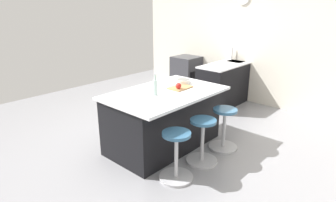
{
  "coord_description": "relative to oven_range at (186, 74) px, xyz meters",
  "views": [
    {
      "loc": [
        3.08,
        2.97,
        2.14
      ],
      "look_at": [
        0.09,
        0.24,
        0.76
      ],
      "focal_mm": 30.94,
      "sensor_mm": 36.0,
      "label": 1
    }
  ],
  "objects": [
    {
      "name": "interior_partition_left",
      "position": [
        -0.35,
        1.49,
        1.04
      ],
      "size": [
        0.15,
        5.9,
        2.94
      ],
      "color": "silver",
      "rests_on": "ground_plane"
    },
    {
      "name": "stool_middle",
      "position": [
        2.58,
        2.38,
        -0.13
      ],
      "size": [
        0.44,
        0.44,
        0.64
      ],
      "color": "#B7B7BC",
      "rests_on": "ground_plane"
    },
    {
      "name": "apple_red",
      "position": [
        2.39,
        1.77,
        0.52
      ],
      "size": [
        0.09,
        0.09,
        0.09
      ],
      "primitive_type": "sphere",
      "color": "red",
      "rests_on": "cutting_board"
    },
    {
      "name": "stool_near_camera",
      "position": [
        3.14,
        2.38,
        -0.13
      ],
      "size": [
        0.44,
        0.44,
        0.64
      ],
      "color": "#B7B7BC",
      "rests_on": "ground_plane"
    },
    {
      "name": "cutting_board",
      "position": [
        2.29,
        1.73,
        0.47
      ],
      "size": [
        0.36,
        0.24,
        0.02
      ],
      "primitive_type": "cube",
      "color": "tan",
      "rests_on": "kitchen_island"
    },
    {
      "name": "water_bottle",
      "position": [
        2.8,
        1.69,
        0.58
      ],
      "size": [
        0.06,
        0.06,
        0.31
      ],
      "color": "silver",
      "rests_on": "kitchen_island"
    },
    {
      "name": "stool_by_window",
      "position": [
        2.03,
        2.38,
        -0.13
      ],
      "size": [
        0.44,
        0.44,
        0.64
      ],
      "color": "#B7B7BC",
      "rests_on": "ground_plane"
    },
    {
      "name": "ground_plane",
      "position": [
        2.49,
        1.49,
        -0.43
      ],
      "size": [
        7.67,
        7.67,
        0.0
      ],
      "primitive_type": "plane",
      "color": "gray"
    },
    {
      "name": "oven_range",
      "position": [
        0.0,
        0.0,
        0.0
      ],
      "size": [
        0.6,
        0.61,
        0.87
      ],
      "color": "#38383D",
      "rests_on": "ground_plane"
    },
    {
      "name": "sink_cabinet",
      "position": [
        -0.0,
        1.27,
        0.02
      ],
      "size": [
        1.85,
        0.6,
        1.18
      ],
      "color": "black",
      "rests_on": "ground_plane"
    },
    {
      "name": "fruit_bowl",
      "position": [
        2.06,
        1.58,
        0.5
      ],
      "size": [
        0.24,
        0.24,
        0.07
      ],
      "color": "silver",
      "rests_on": "kitchen_island"
    },
    {
      "name": "kitchen_island",
      "position": [
        2.58,
        1.64,
        0.02
      ],
      "size": [
        1.77,
        1.13,
        0.89
      ],
      "color": "black",
      "rests_on": "ground_plane"
    }
  ]
}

